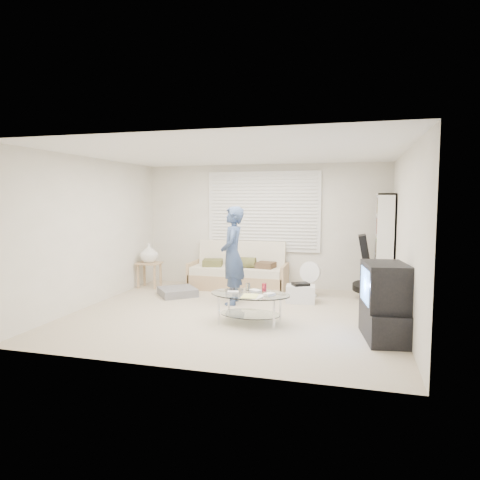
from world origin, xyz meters
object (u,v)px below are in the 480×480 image
(bookshelf, at_px, (384,247))
(tv_unit, at_px, (384,302))
(futon_sofa, at_px, (239,273))
(coffee_table, at_px, (250,299))

(bookshelf, bearing_deg, tv_unit, -93.01)
(futon_sofa, bearing_deg, coffee_table, -70.68)
(bookshelf, bearing_deg, futon_sofa, 176.81)
(futon_sofa, xyz_separation_m, bookshelf, (2.75, -0.15, 0.64))
(futon_sofa, distance_m, bookshelf, 2.83)
(futon_sofa, relative_size, tv_unit, 1.96)
(tv_unit, bearing_deg, futon_sofa, 136.09)
(coffee_table, bearing_deg, bookshelf, 47.08)
(bookshelf, height_order, coffee_table, bookshelf)
(bookshelf, distance_m, coffee_table, 2.94)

